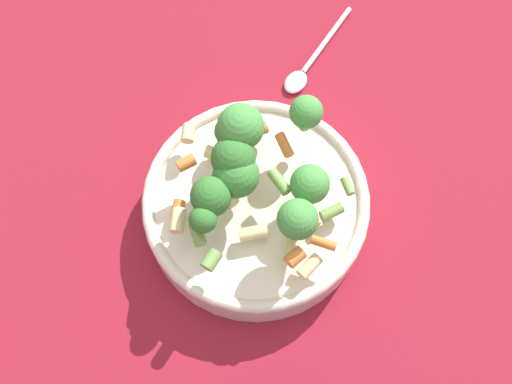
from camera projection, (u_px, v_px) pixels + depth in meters
name	position (u px, v px, depth m)	size (l,w,h in m)	color
ground_plane	(256.00, 214.00, 0.69)	(3.00, 3.00, 0.00)	maroon
bowl	(256.00, 205.00, 0.66)	(0.25, 0.25, 0.05)	beige
pasta_salad	(253.00, 171.00, 0.59)	(0.21, 0.21, 0.10)	#8CB766
spoon	(308.00, 65.00, 0.76)	(0.03, 0.16, 0.01)	silver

